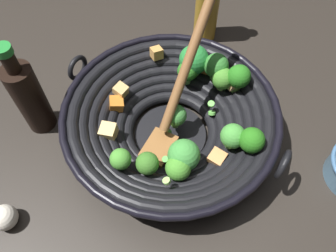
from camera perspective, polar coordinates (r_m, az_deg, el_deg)
The scene contains 4 objects.
ground_plane at distance 0.69m, azimuth 0.41°, elevation -1.71°, with size 4.00×4.00×0.00m, color #28231E.
wok at distance 0.64m, azimuth 0.76°, elevation 1.22°, with size 0.41×0.44×0.24m.
soy_sauce_bottle at distance 0.69m, azimuth -22.25°, elevation 4.56°, with size 0.06×0.06×0.21m.
garlic_bulb at distance 0.66m, azimuth -25.73°, elevation -13.65°, with size 0.04×0.04×0.04m, color silver.
Camera 1 is at (0.32, 0.15, 0.59)m, focal length 36.36 mm.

